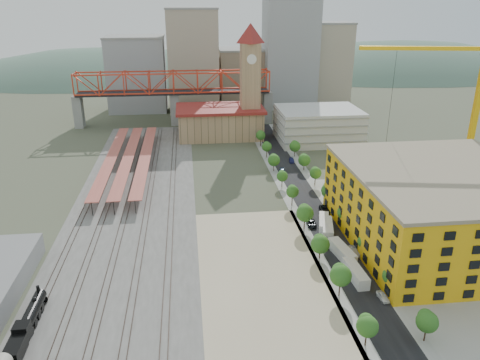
{
  "coord_description": "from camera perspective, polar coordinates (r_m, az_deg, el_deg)",
  "views": [
    {
      "loc": [
        -19.21,
        -118.58,
        57.82
      ],
      "look_at": [
        -5.28,
        2.49,
        10.0
      ],
      "focal_mm": 35.0,
      "sensor_mm": 36.0,
      "label": 1
    }
  ],
  "objects": [
    {
      "name": "sidewalk_west",
      "position": [
        148.55,
        5.51,
        -1.58
      ],
      "size": [
        3.0,
        170.0,
        0.04
      ],
      "primitive_type": "cube",
      "color": "gray",
      "rests_on": "ground"
    },
    {
      "name": "locomotive",
      "position": [
        98.1,
        -24.44,
        -15.57
      ],
      "size": [
        2.61,
        20.16,
        5.04
      ],
      "color": "black",
      "rests_on": "ground"
    },
    {
      "name": "street_asphalt",
      "position": [
        149.74,
        7.57,
        -1.48
      ],
      "size": [
        12.0,
        170.0,
        0.06
      ],
      "primitive_type": "cube",
      "color": "black",
      "rests_on": "ground"
    },
    {
      "name": "ground",
      "position": [
        133.31,
        2.38,
        -4.3
      ],
      "size": [
        400.0,
        400.0,
        0.0
      ],
      "primitive_type": "plane",
      "color": "#474C38",
      "rests_on": "ground"
    },
    {
      "name": "construction_building",
      "position": [
        125.73,
        23.24,
        -3.07
      ],
      "size": [
        44.6,
        50.6,
        18.8
      ],
      "color": "gold",
      "rests_on": "ground"
    },
    {
      "name": "skyline",
      "position": [
        264.58,
        -0.74,
        13.82
      ],
      "size": [
        133.0,
        46.0,
        60.0
      ],
      "color": "#9EA0A3",
      "rests_on": "ground"
    },
    {
      "name": "tower_crane",
      "position": [
        154.08,
        26.01,
        9.62
      ],
      "size": [
        48.01,
        9.99,
        51.72
      ],
      "color": "yellow",
      "rests_on": "ground"
    },
    {
      "name": "dirt_lot",
      "position": [
        105.61,
        2.86,
        -11.78
      ],
      "size": [
        28.0,
        67.0,
        0.06
      ],
      "primitive_type": "cube",
      "color": "tan",
      "rests_on": "ground"
    },
    {
      "name": "distant_hills",
      "position": [
        407.86,
        2.92,
        1.71
      ],
      "size": [
        647.0,
        264.0,
        227.0
      ],
      "color": "#4C6B59",
      "rests_on": "ground"
    },
    {
      "name": "site_trailer_a",
      "position": [
        107.42,
        13.9,
        -11.0
      ],
      "size": [
        3.06,
        10.0,
        2.71
      ],
      "primitive_type": "cube",
      "rotation": [
        0.0,
        0.0,
        0.05
      ],
      "color": "silver",
      "rests_on": "ground"
    },
    {
      "name": "clock_tower",
      "position": [
        202.53,
        1.26,
        13.15
      ],
      "size": [
        12.0,
        12.0,
        52.0
      ],
      "color": "tan",
      "rests_on": "ground"
    },
    {
      "name": "car_1",
      "position": [
        119.18,
        10.05,
        -7.54
      ],
      "size": [
        1.62,
        4.64,
        1.53
      ],
      "primitive_type": "imported",
      "rotation": [
        0.0,
        0.0,
        -0.0
      ],
      "color": "gray",
      "rests_on": "ground"
    },
    {
      "name": "street_trees",
      "position": [
        140.9,
        8.52,
        -3.06
      ],
      "size": [
        15.4,
        124.4,
        8.0
      ],
      "color": "#225D1C",
      "rests_on": "ground"
    },
    {
      "name": "platform_canopies",
      "position": [
        173.58,
        -13.46,
        2.75
      ],
      "size": [
        16.0,
        80.0,
        4.12
      ],
      "color": "#B75546",
      "rests_on": "ground"
    },
    {
      "name": "car_2",
      "position": [
        128.42,
        8.72,
        -5.27
      ],
      "size": [
        2.62,
        5.02,
        1.35
      ],
      "primitive_type": "imported",
      "rotation": [
        0.0,
        0.0,
        -0.08
      ],
      "color": "black",
      "rests_on": "ground"
    },
    {
      "name": "car_4",
      "position": [
        102.68,
        17.03,
        -13.48
      ],
      "size": [
        1.8,
        3.98,
        1.33
      ],
      "primitive_type": "imported",
      "rotation": [
        0.0,
        0.0,
        0.06
      ],
      "color": "white",
      "rests_on": "ground"
    },
    {
      "name": "car_3",
      "position": [
        164.5,
        5.15,
        1.02
      ],
      "size": [
        2.84,
        5.24,
        1.44
      ],
      "primitive_type": "imported",
      "rotation": [
        0.0,
        0.0,
        -0.17
      ],
      "color": "navy",
      "rests_on": "ground"
    },
    {
      "name": "car_7",
      "position": [
        176.47,
        6.31,
        2.39
      ],
      "size": [
        2.44,
        4.79,
        1.33
      ],
      "primitive_type": "imported",
      "rotation": [
        0.0,
        0.0,
        -0.13
      ],
      "color": "navy",
      "rests_on": "ground"
    },
    {
      "name": "car_5",
      "position": [
        116.79,
        13.6,
        -8.46
      ],
      "size": [
        2.07,
        4.99,
        1.61
      ],
      "primitive_type": "imported",
      "rotation": [
        0.0,
        0.0,
        0.08
      ],
      "color": "#95959A",
      "rests_on": "ground"
    },
    {
      "name": "ballast_strip",
      "position": [
        148.79,
        -12.52,
        -1.97
      ],
      "size": [
        36.0,
        165.0,
        0.06
      ],
      "primitive_type": "cube",
      "color": "#605E59",
      "rests_on": "ground"
    },
    {
      "name": "car_6",
      "position": [
        137.05,
        10.28,
        -3.55
      ],
      "size": [
        2.91,
        5.59,
        1.5
      ],
      "primitive_type": "imported",
      "rotation": [
        0.0,
        0.0,
        -0.08
      ],
      "color": "black",
      "rests_on": "ground"
    },
    {
      "name": "site_trailer_c",
      "position": [
        125.0,
        10.6,
        -5.82
      ],
      "size": [
        4.94,
        10.29,
        2.72
      ],
      "primitive_type": "cube",
      "rotation": [
        0.0,
        0.0,
        -0.24
      ],
      "color": "silver",
      "rests_on": "ground"
    },
    {
      "name": "site_trailer_d",
      "position": [
        127.86,
        10.18,
        -5.18
      ],
      "size": [
        4.96,
        9.79,
        2.59
      ],
      "primitive_type": "cube",
      "rotation": [
        0.0,
        0.0,
        -0.27
      ],
      "color": "silver",
      "rests_on": "ground"
    },
    {
      "name": "rail_tracks",
      "position": [
        148.96,
        -13.21,
        -1.96
      ],
      "size": [
        26.56,
        160.0,
        0.18
      ],
      "color": "#382B23",
      "rests_on": "ground"
    },
    {
      "name": "site_trailer_b",
      "position": [
        114.94,
        12.33,
        -8.53
      ],
      "size": [
        4.2,
        10.44,
        2.78
      ],
      "primitive_type": "cube",
      "rotation": [
        0.0,
        0.0,
        0.15
      ],
      "color": "silver",
      "rests_on": "ground"
    },
    {
      "name": "construction_pad",
      "position": [
        131.07,
        23.8,
        -6.72
      ],
      "size": [
        50.0,
        90.0,
        0.06
      ],
      "primitive_type": "cube",
      "color": "gray",
      "rests_on": "ground"
    },
    {
      "name": "parking_garage",
      "position": [
        202.96,
        9.51,
        6.63
      ],
      "size": [
        34.0,
        26.0,
        14.0
      ],
      "primitive_type": "cube",
      "color": "silver",
      "rests_on": "ground"
    },
    {
      "name": "car_0",
      "position": [
        108.31,
        12.02,
        -10.9
      ],
      "size": [
        2.37,
        4.61,
        1.5
      ],
      "primitive_type": "imported",
      "rotation": [
        0.0,
        0.0,
        0.14
      ],
      "color": "white",
      "rests_on": "ground"
    },
    {
      "name": "truss_bridge",
      "position": [
        227.02,
        -8.09,
        11.34
      ],
      "size": [
        94.0,
        9.6,
        25.6
      ],
      "color": "gray",
      "rests_on": "ground"
    },
    {
      "name": "station_hall",
      "position": [
        207.48,
        -2.45,
        7.13
      ],
      "size": [
        38.0,
        24.0,
        13.1
      ],
      "color": "tan",
      "rests_on": "ground"
    },
    {
      "name": "sidewalk_east",
      "position": [
        151.13,
        9.59,
        -1.38
      ],
      "size": [
        3.0,
        170.0,
        0.04
      ],
      "primitive_type": "cube",
      "color": "gray",
      "rests_on": "ground"
    }
  ]
}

